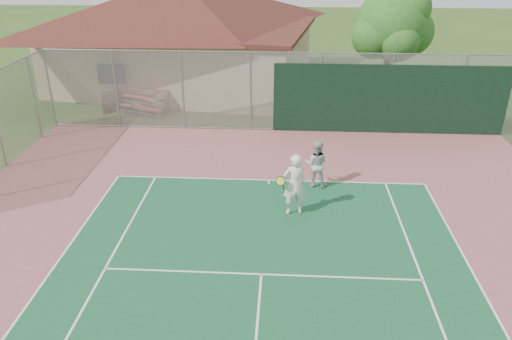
{
  "coord_description": "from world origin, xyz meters",
  "views": [
    {
      "loc": [
        0.49,
        -4.09,
        7.95
      ],
      "look_at": [
        -0.37,
        10.2,
        1.2
      ],
      "focal_mm": 35.0,
      "sensor_mm": 36.0,
      "label": 1
    }
  ],
  "objects_px": {
    "bleachers": "(139,100)",
    "player_white_front": "(294,185)",
    "clubhouse": "(182,29)",
    "tree": "(394,26)",
    "player_grey_back": "(316,164)"
  },
  "relations": [
    {
      "from": "bleachers",
      "to": "player_white_front",
      "type": "distance_m",
      "value": 12.39
    },
    {
      "from": "clubhouse",
      "to": "tree",
      "type": "relative_size",
      "value": 2.73
    },
    {
      "from": "player_white_front",
      "to": "player_grey_back",
      "type": "relative_size",
      "value": 1.21
    },
    {
      "from": "bleachers",
      "to": "clubhouse",
      "type": "bearing_deg",
      "value": 95.55
    },
    {
      "from": "player_white_front",
      "to": "player_grey_back",
      "type": "height_order",
      "value": "player_white_front"
    },
    {
      "from": "player_white_front",
      "to": "bleachers",
      "type": "bearing_deg",
      "value": -64.99
    },
    {
      "from": "clubhouse",
      "to": "player_white_front",
      "type": "distance_m",
      "value": 15.92
    },
    {
      "from": "clubhouse",
      "to": "tree",
      "type": "distance_m",
      "value": 11.41
    },
    {
      "from": "bleachers",
      "to": "tree",
      "type": "relative_size",
      "value": 0.58
    },
    {
      "from": "tree",
      "to": "player_grey_back",
      "type": "relative_size",
      "value": 3.53
    },
    {
      "from": "bleachers",
      "to": "player_white_front",
      "type": "xyz_separation_m",
      "value": [
        7.58,
        -9.8,
        0.44
      ]
    },
    {
      "from": "clubhouse",
      "to": "player_grey_back",
      "type": "height_order",
      "value": "clubhouse"
    },
    {
      "from": "player_grey_back",
      "to": "bleachers",
      "type": "bearing_deg",
      "value": -34.82
    },
    {
      "from": "clubhouse",
      "to": "tree",
      "type": "xyz_separation_m",
      "value": [
        11.15,
        -2.35,
        0.65
      ]
    },
    {
      "from": "clubhouse",
      "to": "bleachers",
      "type": "xyz_separation_m",
      "value": [
        -1.39,
        -4.7,
        -2.64
      ]
    }
  ]
}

